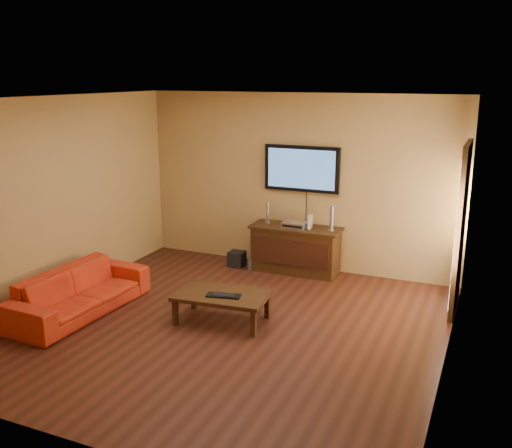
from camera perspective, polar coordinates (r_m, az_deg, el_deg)
The scene contains 14 objects.
ground_plane at distance 7.01m, azimuth -2.94°, elevation -10.25°, with size 5.00×5.00×0.00m, color #37180F.
room_walls at distance 7.03m, azimuth -0.86°, elevation 4.33°, with size 5.00×5.00×5.00m.
french_door at distance 7.63m, azimuth 19.74°, elevation -0.63°, with size 0.07×1.02×2.22m.
media_console at distance 8.77m, azimuth 3.96°, elevation -2.52°, with size 1.38×0.53×0.72m.
television at distance 8.70m, azimuth 4.60°, elevation 5.54°, with size 1.18×0.08×0.70m.
coffee_table at distance 7.03m, azimuth -3.43°, elevation -7.27°, with size 1.18×0.77×0.37m.
sofa at distance 7.59m, azimuth -17.27°, elevation -5.81°, with size 1.94×0.57×0.76m, color red.
speaker_left at distance 8.84m, azimuth 1.16°, elevation 1.06°, with size 0.09×0.09×0.33m.
speaker_right at distance 8.47m, azimuth 7.57°, elevation 0.43°, with size 0.10×0.10×0.37m.
av_receiver at distance 8.64m, azimuth 3.93°, elevation -0.06°, with size 0.36×0.26×0.08m, color silver.
game_console at distance 8.58m, azimuth 5.44°, elevation 0.25°, with size 0.04×0.15×0.21m, color white.
subwoofer at distance 9.08m, azimuth -1.93°, elevation -3.50°, with size 0.24×0.24×0.24m, color black.
bottle at distance 8.84m, azimuth -0.64°, elevation -4.14°, with size 0.07×0.07×0.21m.
keyboard at distance 6.92m, azimuth -3.27°, elevation -7.15°, with size 0.43×0.24×0.02m.
Camera 1 is at (2.85, -5.68, 2.95)m, focal length 40.00 mm.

